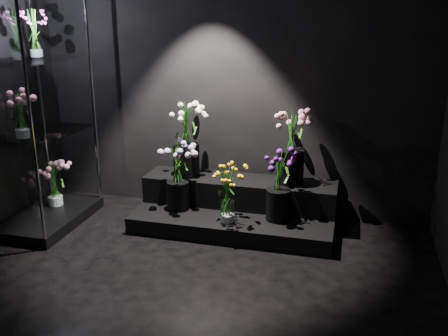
% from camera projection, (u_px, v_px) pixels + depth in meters
% --- Properties ---
extents(floor, '(4.00, 4.00, 0.00)m').
position_uv_depth(floor, '(163.00, 312.00, 3.52)').
color(floor, black).
rests_on(floor, ground).
extents(wall_back, '(4.00, 0.00, 4.00)m').
position_uv_depth(wall_back, '(232.00, 76.00, 4.93)').
color(wall_back, black).
rests_on(wall_back, floor).
extents(display_riser, '(1.91, 0.85, 0.42)m').
position_uv_depth(display_riser, '(237.00, 206.00, 4.92)').
color(display_riser, black).
rests_on(display_riser, floor).
extents(display_case, '(0.64, 1.07, 2.35)m').
position_uv_depth(display_case, '(36.00, 107.00, 4.62)').
color(display_case, black).
rests_on(display_case, floor).
extents(bouquet_orange_bells, '(0.29, 0.29, 0.54)m').
position_uv_depth(bouquet_orange_bells, '(227.00, 194.00, 4.53)').
color(bouquet_orange_bells, white).
rests_on(bouquet_orange_bells, display_riser).
extents(bouquet_lilac, '(0.42, 0.42, 0.67)m').
position_uv_depth(bouquet_lilac, '(177.00, 171.00, 4.79)').
color(bouquet_lilac, black).
rests_on(bouquet_lilac, display_riser).
extents(bouquet_purple, '(0.37, 0.37, 0.66)m').
position_uv_depth(bouquet_purple, '(279.00, 182.00, 4.55)').
color(bouquet_purple, black).
rests_on(bouquet_purple, display_riser).
extents(bouquet_cream_roses, '(0.41, 0.41, 0.76)m').
position_uv_depth(bouquet_cream_roses, '(186.00, 134.00, 4.93)').
color(bouquet_cream_roses, black).
rests_on(bouquet_cream_roses, display_riser).
extents(bouquet_pink_roses, '(0.36, 0.36, 0.71)m').
position_uv_depth(bouquet_pink_roses, '(291.00, 143.00, 4.71)').
color(bouquet_pink_roses, black).
rests_on(bouquet_pink_roses, display_riser).
extents(bouquet_case_pink, '(0.36, 0.36, 0.43)m').
position_uv_depth(bouquet_case_pink, '(20.00, 113.00, 4.49)').
color(bouquet_case_pink, white).
rests_on(bouquet_case_pink, display_case).
extents(bouquet_case_magenta, '(0.27, 0.27, 0.42)m').
position_uv_depth(bouquet_case_magenta, '(34.00, 33.00, 4.59)').
color(bouquet_case_magenta, white).
rests_on(bouquet_case_magenta, display_case).
extents(bouquet_case_base_pink, '(0.39, 0.39, 0.49)m').
position_uv_depth(bouquet_case_base_pink, '(53.00, 181.00, 5.05)').
color(bouquet_case_base_pink, white).
rests_on(bouquet_case_base_pink, display_case).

